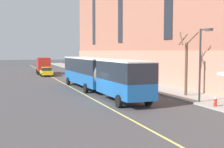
% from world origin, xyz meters
% --- Properties ---
extents(ground_plane, '(260.00, 260.00, 0.00)m').
position_xyz_m(ground_plane, '(0.00, 0.00, 0.00)').
color(ground_plane, '#424244').
extents(sidewalk, '(4.39, 160.00, 0.15)m').
position_xyz_m(sidewalk, '(8.47, 3.00, 0.07)').
color(sidewalk, '#9E9B93').
rests_on(sidewalk, ground).
extents(city_bus, '(3.45, 20.64, 3.60)m').
position_xyz_m(city_bus, '(0.87, 5.36, 2.09)').
color(city_bus, '#19569E').
rests_on(city_bus, ground).
extents(parked_car_green_0, '(2.03, 4.65, 1.56)m').
position_xyz_m(parked_car_green_0, '(5.21, 13.28, 0.78)').
color(parked_car_green_0, '#23603D').
rests_on(parked_car_green_0, ground).
extents(parked_car_champagne_1, '(2.02, 4.72, 1.56)m').
position_xyz_m(parked_car_champagne_1, '(5.10, 7.17, 0.78)').
color(parked_car_champagne_1, '#BCAD89').
rests_on(parked_car_champagne_1, ground).
extents(parked_car_navy_2, '(2.08, 4.51, 1.56)m').
position_xyz_m(parked_car_navy_2, '(5.20, 21.53, 0.78)').
color(parked_car_navy_2, navy).
rests_on(parked_car_navy_2, ground).
extents(parked_car_white_3, '(2.10, 4.75, 1.56)m').
position_xyz_m(parked_car_white_3, '(5.20, 28.04, 0.78)').
color(parked_car_white_3, silver).
rests_on(parked_car_white_3, ground).
extents(box_truck, '(2.60, 7.46, 3.10)m').
position_xyz_m(box_truck, '(-1.36, 34.22, 1.76)').
color(box_truck, maroon).
rests_on(box_truck, ground).
extents(taxi_cab, '(2.03, 4.65, 1.56)m').
position_xyz_m(taxi_cab, '(-1.50, 28.95, 0.78)').
color(taxi_cab, yellow).
rests_on(taxi_cab, ground).
extents(street_tree_mid_block, '(1.71, 1.54, 6.04)m').
position_xyz_m(street_tree_mid_block, '(7.97, 0.00, 3.13)').
color(street_tree_mid_block, brown).
rests_on(street_tree_mid_block, sidewalk).
extents(street_lamp, '(0.36, 1.48, 6.04)m').
position_xyz_m(street_lamp, '(6.87, -4.03, 3.92)').
color(street_lamp, '#2D2D30').
rests_on(street_lamp, sidewalk).
extents(fire_hydrant, '(0.42, 0.24, 0.72)m').
position_xyz_m(fire_hydrant, '(6.77, -5.99, 0.49)').
color(fire_hydrant, red).
rests_on(fire_hydrant, sidewalk).
extents(lane_centerline, '(0.16, 140.00, 0.01)m').
position_xyz_m(lane_centerline, '(-0.83, 3.00, 0.00)').
color(lane_centerline, '#E0D66B').
rests_on(lane_centerline, ground).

